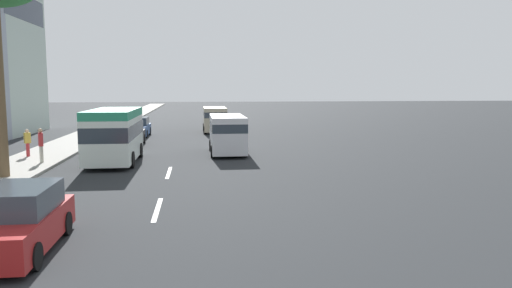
# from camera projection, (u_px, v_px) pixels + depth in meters

# --- Properties ---
(ground_plane) EXTENTS (198.00, 198.00, 0.00)m
(ground_plane) POSITION_uv_depth(u_px,v_px,m) (177.00, 145.00, 33.84)
(ground_plane) COLOR #26282B
(sidewalk_right) EXTENTS (162.00, 3.32, 0.15)m
(sidewalk_right) POSITION_uv_depth(u_px,v_px,m) (65.00, 146.00, 32.92)
(sidewalk_right) COLOR #9E9B93
(sidewalk_right) RESTS_ON ground_plane
(lane_stripe_mid) EXTENTS (3.20, 0.16, 0.01)m
(lane_stripe_mid) POSITION_uv_depth(u_px,v_px,m) (157.00, 209.00, 16.16)
(lane_stripe_mid) COLOR silver
(lane_stripe_mid) RESTS_ON ground_plane
(lane_stripe_far) EXTENTS (3.20, 0.16, 0.01)m
(lane_stripe_far) POSITION_uv_depth(u_px,v_px,m) (169.00, 173.00, 23.08)
(lane_stripe_far) COLOR silver
(lane_stripe_far) RESTS_ON ground_plane
(van_lead) EXTENTS (4.98, 2.09, 2.23)m
(van_lead) POSITION_uv_depth(u_px,v_px,m) (215.00, 118.00, 43.45)
(van_lead) COLOR beige
(van_lead) RESTS_ON ground_plane
(minibus_second) EXTENTS (6.36, 2.44, 2.86)m
(minibus_second) POSITION_uv_depth(u_px,v_px,m) (114.00, 134.00, 25.91)
(minibus_second) COLOR silver
(minibus_second) RESTS_ON ground_plane
(car_third) EXTENTS (4.52, 1.85, 1.56)m
(car_third) POSITION_uv_depth(u_px,v_px,m) (138.00, 127.00, 39.91)
(car_third) COLOR #1E478C
(car_third) RESTS_ON ground_plane
(car_fourth) EXTENTS (4.27, 1.78, 1.60)m
(car_fourth) POSITION_uv_depth(u_px,v_px,m) (18.00, 222.00, 11.98)
(car_fourth) COLOR #A51E1E
(car_fourth) RESTS_ON ground_plane
(car_fifth) EXTENTS (4.17, 1.96, 1.64)m
(car_fifth) POSITION_uv_depth(u_px,v_px,m) (129.00, 134.00, 33.81)
(car_fifth) COLOR black
(car_fifth) RESTS_ON ground_plane
(van_sixth) EXTENTS (5.23, 2.12, 2.32)m
(van_sixth) POSITION_uv_depth(u_px,v_px,m) (227.00, 132.00, 29.50)
(van_sixth) COLOR silver
(van_sixth) RESTS_ON ground_plane
(pedestrian_near_lamp) EXTENTS (0.38, 0.32, 1.78)m
(pedestrian_near_lamp) POSITION_uv_depth(u_px,v_px,m) (41.00, 144.00, 25.07)
(pedestrian_near_lamp) COLOR beige
(pedestrian_near_lamp) RESTS_ON sidewalk_right
(pedestrian_by_tree) EXTENTS (0.36, 0.39, 1.54)m
(pedestrian_by_tree) POSITION_uv_depth(u_px,v_px,m) (27.00, 142.00, 27.38)
(pedestrian_by_tree) COLOR red
(pedestrian_by_tree) RESTS_ON sidewalk_right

